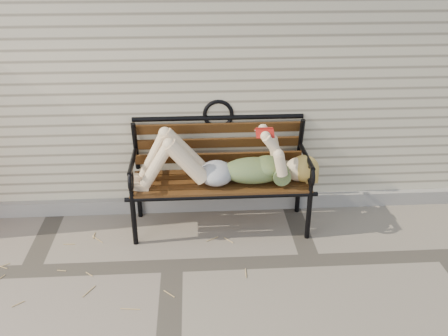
{
  "coord_description": "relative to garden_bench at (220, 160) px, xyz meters",
  "views": [
    {
      "loc": [
        0.23,
        -3.64,
        2.73
      ],
      "look_at": [
        0.49,
        0.47,
        0.72
      ],
      "focal_mm": 40.0,
      "sensor_mm": 36.0,
      "label": 1
    }
  ],
  "objects": [
    {
      "name": "straw_scatter",
      "position": [
        -1.62,
        -0.93,
        -0.67
      ],
      "size": [
        2.9,
        1.36,
        0.01
      ],
      "color": "tan",
      "rests_on": "ground"
    },
    {
      "name": "house_wall",
      "position": [
        -0.47,
        2.26,
        0.82
      ],
      "size": [
        8.0,
        4.0,
        3.0
      ],
      "primitive_type": "cube",
      "color": "beige",
      "rests_on": "ground"
    },
    {
      "name": "garden_bench",
      "position": [
        0.0,
        0.0,
        0.0
      ],
      "size": [
        1.87,
        0.75,
        1.21
      ],
      "color": "black",
      "rests_on": "ground"
    },
    {
      "name": "reading_woman",
      "position": [
        0.02,
        -0.15,
        0.04
      ],
      "size": [
        1.77,
        0.4,
        0.56
      ],
      "color": "#0A364A",
      "rests_on": "ground"
    },
    {
      "name": "foundation_strip",
      "position": [
        -0.47,
        0.23,
        -0.6
      ],
      "size": [
        8.0,
        0.1,
        0.15
      ],
      "primitive_type": "cube",
      "color": "#A09990",
      "rests_on": "ground"
    },
    {
      "name": "ground",
      "position": [
        -0.47,
        -0.74,
        -0.68
      ],
      "size": [
        80.0,
        80.0,
        0.0
      ],
      "primitive_type": "plane",
      "color": "gray",
      "rests_on": "ground"
    }
  ]
}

